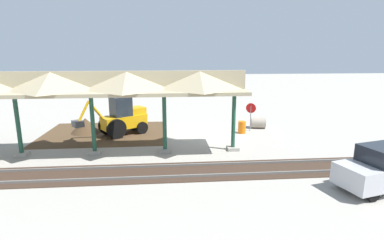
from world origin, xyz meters
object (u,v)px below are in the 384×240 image
(stop_sign, at_px, (251,111))
(backhoe, at_px, (122,118))
(concrete_pipe, at_px, (258,122))
(traffic_barrel, at_px, (242,127))

(stop_sign, height_order, backhoe, backhoe)
(concrete_pipe, xyz_separation_m, traffic_barrel, (1.67, 1.41, 0.00))
(backhoe, distance_m, traffic_barrel, 8.88)
(backhoe, bearing_deg, concrete_pipe, -174.24)
(traffic_barrel, bearing_deg, stop_sign, -142.37)
(backhoe, relative_size, concrete_pipe, 3.86)
(stop_sign, bearing_deg, concrete_pipe, -137.46)
(stop_sign, relative_size, backhoe, 0.44)
(concrete_pipe, bearing_deg, stop_sign, 42.54)
(stop_sign, xyz_separation_m, concrete_pipe, (-0.86, -0.79, -1.10))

